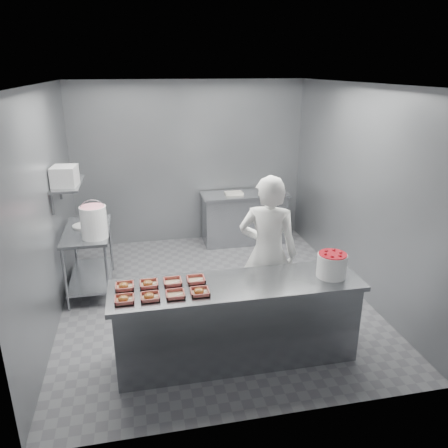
% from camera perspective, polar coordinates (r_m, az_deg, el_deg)
% --- Properties ---
extents(floor, '(4.50, 4.50, 0.00)m').
position_cam_1_polar(floor, '(6.09, -1.31, -9.51)').
color(floor, '#4C4C51').
rests_on(floor, ground).
extents(ceiling, '(4.50, 4.50, 0.00)m').
position_cam_1_polar(ceiling, '(5.32, -1.56, 17.82)').
color(ceiling, white).
rests_on(ceiling, wall_back).
extents(wall_back, '(4.00, 0.04, 2.80)m').
position_cam_1_polar(wall_back, '(7.70, -4.47, 7.90)').
color(wall_back, slate).
rests_on(wall_back, ground).
extents(wall_left, '(0.04, 4.50, 2.80)m').
position_cam_1_polar(wall_left, '(5.57, -22.14, 1.78)').
color(wall_left, slate).
rests_on(wall_left, ground).
extents(wall_right, '(0.04, 4.50, 2.80)m').
position_cam_1_polar(wall_right, '(6.21, 17.11, 4.14)').
color(wall_right, slate).
rests_on(wall_right, ground).
extents(service_counter, '(2.60, 0.70, 0.90)m').
position_cam_1_polar(service_counter, '(4.73, 1.69, -12.58)').
color(service_counter, slate).
rests_on(service_counter, ground).
extents(prep_table, '(0.60, 1.20, 0.90)m').
position_cam_1_polar(prep_table, '(6.34, -17.23, -3.28)').
color(prep_table, slate).
rests_on(prep_table, ground).
extents(back_counter, '(1.50, 0.60, 0.90)m').
position_cam_1_polar(back_counter, '(7.79, 2.64, 0.83)').
color(back_counter, slate).
rests_on(back_counter, ground).
extents(wall_shelf, '(0.35, 0.90, 0.03)m').
position_cam_1_polar(wall_shelf, '(6.07, -19.74, 4.97)').
color(wall_shelf, slate).
rests_on(wall_shelf, wall_left).
extents(tray_0, '(0.19, 0.18, 0.06)m').
position_cam_1_polar(tray_0, '(4.28, -12.91, -9.54)').
color(tray_0, '#A28263').
rests_on(tray_0, service_counter).
extents(tray_1, '(0.19, 0.18, 0.06)m').
position_cam_1_polar(tray_1, '(4.28, -9.66, -9.33)').
color(tray_1, '#A28263').
rests_on(tray_1, service_counter).
extents(tray_2, '(0.19, 0.18, 0.04)m').
position_cam_1_polar(tray_2, '(4.29, -6.38, -9.11)').
color(tray_2, '#A28263').
rests_on(tray_2, service_counter).
extents(tray_3, '(0.19, 0.18, 0.06)m').
position_cam_1_polar(tray_3, '(4.31, -3.21, -8.81)').
color(tray_3, '#A28263').
rests_on(tray_3, service_counter).
extents(tray_4, '(0.19, 0.18, 0.06)m').
position_cam_1_polar(tray_4, '(4.52, -12.88, -7.90)').
color(tray_4, '#A28263').
rests_on(tray_4, service_counter).
extents(tray_5, '(0.19, 0.18, 0.06)m').
position_cam_1_polar(tray_5, '(4.51, -9.82, -7.70)').
color(tray_5, '#A28263').
rests_on(tray_5, service_counter).
extents(tray_6, '(0.19, 0.18, 0.04)m').
position_cam_1_polar(tray_6, '(4.52, -6.72, -7.50)').
color(tray_6, '#A28263').
rests_on(tray_6, service_counter).
extents(tray_7, '(0.19, 0.18, 0.04)m').
position_cam_1_polar(tray_7, '(4.54, -3.68, -7.25)').
color(tray_7, '#A28263').
rests_on(tray_7, service_counter).
extents(worker, '(0.81, 0.68, 1.87)m').
position_cam_1_polar(worker, '(5.13, 5.74, -3.80)').
color(worker, white).
rests_on(worker, ground).
extents(strawberry_tub, '(0.31, 0.31, 0.26)m').
position_cam_1_polar(strawberry_tub, '(4.73, 13.92, -5.12)').
color(strawberry_tub, white).
rests_on(strawberry_tub, service_counter).
extents(glaze_bucket, '(0.35, 0.33, 0.51)m').
position_cam_1_polar(glaze_bucket, '(5.83, -16.65, 0.32)').
color(glaze_bucket, white).
rests_on(glaze_bucket, prep_table).
extents(bucket_lid, '(0.35, 0.35, 0.02)m').
position_cam_1_polar(bucket_lid, '(6.35, -17.85, -0.22)').
color(bucket_lid, white).
rests_on(bucket_lid, prep_table).
extents(rag, '(0.14, 0.12, 0.02)m').
position_cam_1_polar(rag, '(6.60, -16.02, 0.69)').
color(rag, '#CCB28C').
rests_on(rag, prep_table).
extents(appliance, '(0.33, 0.36, 0.25)m').
position_cam_1_polar(appliance, '(5.88, -20.09, 5.90)').
color(appliance, gray).
rests_on(appliance, wall_shelf).
extents(paper_stack, '(0.30, 0.23, 0.04)m').
position_cam_1_polar(paper_stack, '(7.60, 1.30, 4.05)').
color(paper_stack, silver).
rests_on(paper_stack, back_counter).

